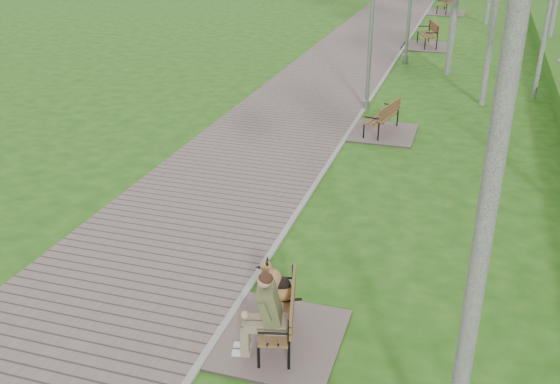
# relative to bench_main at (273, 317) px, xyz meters

# --- Properties ---
(ground) EXTENTS (120.00, 120.00, 0.00)m
(ground) POSITION_rel_bench_main_xyz_m (-0.71, 3.98, -0.38)
(ground) COLOR #205411
(ground) RESTS_ON ground
(walkway) EXTENTS (3.50, 67.00, 0.04)m
(walkway) POSITION_rel_bench_main_xyz_m (-2.46, 25.48, -0.36)
(walkway) COLOR #74625E
(walkway) RESTS_ON ground
(kerb) EXTENTS (0.10, 67.00, 0.05)m
(kerb) POSITION_rel_bench_main_xyz_m (-0.71, 25.48, -0.35)
(kerb) COLOR #999993
(kerb) RESTS_ON ground
(bench_main) EXTENTS (1.57, 1.74, 1.37)m
(bench_main) POSITION_rel_bench_main_xyz_m (0.00, 0.00, 0.00)
(bench_main) COLOR #74625E
(bench_main) RESTS_ON ground
(bench_second) EXTENTS (1.62, 1.79, 0.99)m
(bench_second) POSITION_rel_bench_main_xyz_m (0.04, 8.57, -0.20)
(bench_second) COLOR #74625E
(bench_second) RESTS_ON ground
(bench_third) EXTENTS (1.94, 2.16, 1.19)m
(bench_third) POSITION_rel_bench_main_xyz_m (0.13, 19.68, -0.15)
(bench_third) COLOR #74625E
(bench_third) RESTS_ON ground
(bench_far) EXTENTS (2.04, 2.27, 1.25)m
(bench_far) POSITION_rel_bench_main_xyz_m (0.23, 28.89, -0.14)
(bench_far) COLOR #74625E
(bench_far) RESTS_ON ground
(lamp_post_near) EXTENTS (0.18, 0.18, 4.73)m
(lamp_post_near) POSITION_rel_bench_main_xyz_m (-0.65, 10.42, 1.83)
(lamp_post_near) COLOR gray
(lamp_post_near) RESTS_ON ground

